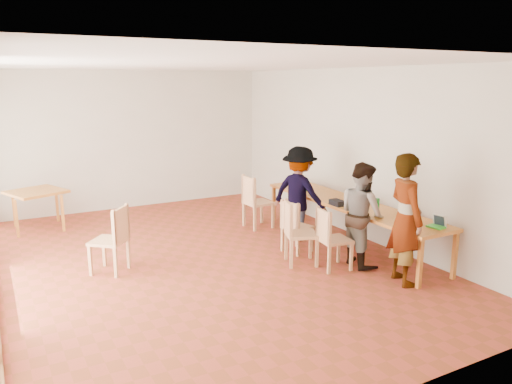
{
  "coord_description": "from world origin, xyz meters",
  "views": [
    {
      "loc": [
        -2.83,
        -6.91,
        2.76
      ],
      "look_at": [
        0.75,
        -0.35,
        1.1
      ],
      "focal_mm": 35.0,
      "sensor_mm": 36.0,
      "label": 1
    }
  ],
  "objects": [
    {
      "name": "green_bottle",
      "position": [
        2.3,
        -1.34,
        0.89
      ],
      "size": [
        0.07,
        0.07,
        0.28
      ],
      "primitive_type": "cylinder",
      "color": "#137E1F",
      "rests_on": "communal_table"
    },
    {
      "name": "condiment_cup",
      "position": [
        2.64,
        1.07,
        0.78
      ],
      "size": [
        0.08,
        0.08,
        0.06
      ],
      "primitive_type": "cylinder",
      "color": "white",
      "rests_on": "communal_table"
    },
    {
      "name": "black_pouch",
      "position": [
        2.19,
        -0.51,
        0.8
      ],
      "size": [
        0.16,
        0.26,
        0.09
      ],
      "primitive_type": "cube",
      "color": "black",
      "rests_on": "communal_table"
    },
    {
      "name": "laptop_near",
      "position": [
        2.65,
        -2.2,
        0.8
      ],
      "size": [
        0.22,
        0.25,
        0.19
      ],
      "rotation": [
        0.0,
        0.0,
        0.14
      ],
      "color": "green",
      "rests_on": "communal_table"
    },
    {
      "name": "wall_back",
      "position": [
        0.0,
        4.0,
        1.5
      ],
      "size": [
        6.0,
        0.1,
        3.0
      ],
      "primitive_type": "cube",
      "color": "beige",
      "rests_on": "ground"
    },
    {
      "name": "person_mid",
      "position": [
        2.07,
        -1.27,
        0.79
      ],
      "size": [
        0.68,
        0.83,
        1.59
      ],
      "primitive_type": "imported",
      "rotation": [
        0.0,
        0.0,
        1.46
      ],
      "color": "gray",
      "rests_on": "ground"
    },
    {
      "name": "chair_far",
      "position": [
        1.45,
        -0.34,
        0.54
      ],
      "size": [
        0.49,
        0.49,
        0.46
      ],
      "rotation": [
        0.0,
        0.0,
        0.25
      ],
      "color": "tan",
      "rests_on": "ground"
    },
    {
      "name": "communal_table",
      "position": [
        2.5,
        -0.44,
        0.7
      ],
      "size": [
        0.8,
        4.0,
        0.75
      ],
      "color": "#C9722C",
      "rests_on": "ground"
    },
    {
      "name": "chair_empty",
      "position": [
        1.55,
        1.22,
        0.62
      ],
      "size": [
        0.5,
        0.5,
        0.54
      ],
      "rotation": [
        0.0,
        0.0,
        0.05
      ],
      "color": "tan",
      "rests_on": "ground"
    },
    {
      "name": "chair_spare",
      "position": [
        -1.31,
        0.17,
        0.61
      ],
      "size": [
        0.66,
        0.66,
        0.53
      ],
      "rotation": [
        0.0,
        0.0,
        2.43
      ],
      "color": "tan",
      "rests_on": "ground"
    },
    {
      "name": "clear_glass",
      "position": [
        2.2,
        -1.96,
        0.8
      ],
      "size": [
        0.07,
        0.07,
        0.09
      ],
      "primitive_type": "cylinder",
      "color": "silver",
      "rests_on": "communal_table"
    },
    {
      "name": "side_table",
      "position": [
        -2.09,
        3.12,
        0.67
      ],
      "size": [
        0.9,
        0.9,
        0.75
      ],
      "rotation": [
        0.0,
        0.0,
        0.38
      ],
      "color": "#C9722C",
      "rests_on": "ground"
    },
    {
      "name": "pink_phone",
      "position": [
        2.76,
        -1.52,
        0.76
      ],
      "size": [
        0.05,
        0.1,
        0.01
      ],
      "primitive_type": "cube",
      "color": "#BC3E69",
      "rests_on": "communal_table"
    },
    {
      "name": "laptop_far",
      "position": [
        2.41,
        0.8,
        0.81
      ],
      "size": [
        0.29,
        0.3,
        0.21
      ],
      "rotation": [
        0.0,
        0.0,
        0.4
      ],
      "color": "green",
      "rests_on": "communal_table"
    },
    {
      "name": "laptop_mid",
      "position": [
        2.47,
        -0.6,
        0.8
      ],
      "size": [
        0.23,
        0.24,
        0.18
      ],
      "rotation": [
        0.0,
        0.0,
        -0.24
      ],
      "color": "green",
      "rests_on": "communal_table"
    },
    {
      "name": "yellow_mug",
      "position": [
        2.32,
        -1.86,
        0.8
      ],
      "size": [
        0.13,
        0.13,
        0.1
      ],
      "primitive_type": "imported",
      "rotation": [
        0.0,
        0.0,
        -0.0
      ],
      "color": "orange",
      "rests_on": "communal_table"
    },
    {
      "name": "wall_right",
      "position": [
        3.0,
        0.0,
        1.5
      ],
      "size": [
        0.1,
        8.0,
        3.0
      ],
      "primitive_type": "cube",
      "color": "beige",
      "rests_on": "ground"
    },
    {
      "name": "wall_front",
      "position": [
        0.0,
        -4.0,
        1.5
      ],
      "size": [
        6.0,
        0.1,
        3.0
      ],
      "primitive_type": "cube",
      "color": "beige",
      "rests_on": "ground"
    },
    {
      "name": "person_near",
      "position": [
        2.12,
        -2.11,
        0.92
      ],
      "size": [
        0.59,
        0.76,
        1.83
      ],
      "primitive_type": "imported",
      "rotation": [
        0.0,
        0.0,
        1.31
      ],
      "color": "gray",
      "rests_on": "ground"
    },
    {
      "name": "chair_mid",
      "position": [
        1.19,
        -0.78,
        0.6
      ],
      "size": [
        0.59,
        0.59,
        0.52
      ],
      "rotation": [
        0.0,
        0.0,
        -0.36
      ],
      "color": "tan",
      "rests_on": "ground"
    },
    {
      "name": "person_far",
      "position": [
        1.94,
        0.24,
        0.83
      ],
      "size": [
        0.98,
        1.23,
        1.66
      ],
      "primitive_type": "imported",
      "rotation": [
        0.0,
        0.0,
        1.97
      ],
      "color": "gray",
      "rests_on": "ground"
    },
    {
      "name": "ground",
      "position": [
        0.0,
        0.0,
        0.0
      ],
      "size": [
        8.0,
        8.0,
        0.0
      ],
      "primitive_type": "plane",
      "color": "#943723",
      "rests_on": "ground"
    },
    {
      "name": "ceiling",
      "position": [
        0.0,
        0.0,
        3.02
      ],
      "size": [
        6.0,
        8.0,
        0.04
      ],
      "primitive_type": "cube",
      "color": "white",
      "rests_on": "wall_back"
    },
    {
      "name": "chair_near",
      "position": [
        1.51,
        -1.21,
        0.57
      ],
      "size": [
        0.49,
        0.49,
        0.5
      ],
      "rotation": [
        0.0,
        0.0,
        -0.13
      ],
      "color": "tan",
      "rests_on": "ground"
    }
  ]
}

